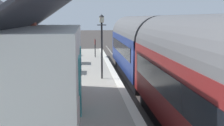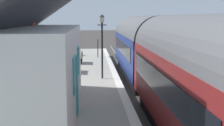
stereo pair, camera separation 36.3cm
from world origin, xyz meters
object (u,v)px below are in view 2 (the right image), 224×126
Objects in this scene: planter_bench_left at (65,72)px; planter_corner_building at (33,59)px; train at (192,75)px; bench_platform_end at (73,65)px; bench_by_lamp at (81,57)px; planter_by_door at (76,51)px; lamp_post_platform at (102,34)px; planter_bench_right at (32,63)px; station_sign_board at (98,43)px; station_building at (14,68)px.

planter_corner_building is (5.24, 2.85, 0.03)m from planter_bench_left.
train reaches higher than bench_platform_end.
bench_by_lamp is 1.53× the size of planter_bench_left.
bench_by_lamp reaches higher than planter_by_door.
train is 16.93m from planter_by_door.
planter_by_door is at bearing 11.27° from lamp_post_platform.
planter_bench_left is at bearing -151.47° from planter_corner_building.
bench_by_lamp is at bearing -62.11° from planter_bench_right.
station_sign_board reaches higher than planter_corner_building.
bench_platform_end is at bearing 174.51° from bench_by_lamp.
train reaches higher than planter_by_door.
station_building is at bearing 170.35° from bench_by_lamp.
planter_bench_right is 0.81× the size of planter_bench_left.
bench_by_lamp is at bearing -172.84° from planter_by_door.
bench_platform_end reaches higher than planter_bench_left.
station_building is at bearing 149.27° from lamp_post_platform.
station_sign_board is at bearing -42.00° from planter_bench_right.
bench_platform_end is 5.02m from planter_corner_building.
planter_bench_right is 6.78m from planter_by_door.
planter_bench_right is at bearing 8.40° from station_building.
planter_bench_right is (-1.73, 3.26, -0.17)m from bench_by_lamp.
station_building is 7.76m from bench_platform_end.
station_sign_board reaches higher than planter_bench_right.
planter_bench_right is at bearing 138.00° from station_sign_board.
bench_by_lamp is 0.89× the size of station_sign_board.
lamp_post_platform reaches higher than planter_corner_building.
station_building is 5.36× the size of station_sign_board.
lamp_post_platform is (5.57, -3.31, 0.86)m from station_building.
planter_corner_building is at bearing 8.54° from station_building.
station_building is at bearing 168.41° from bench_platform_end.
planter_bench_left is at bearing 164.36° from bench_platform_end.
station_building reaches higher than planter_by_door.
planter_corner_building is (-4.22, 3.02, -0.13)m from planter_by_door.
bench_platform_end is at bearing 166.17° from station_sign_board.
station_building is 15.66m from planter_by_door.
train is at bearing -154.94° from lamp_post_platform.
train is 22.47× the size of bench_by_lamp.
planter_bench_left is 0.58× the size of station_sign_board.
planter_bench_left is 8.70m from station_sign_board.
station_sign_board is (8.39, -2.11, 0.91)m from planter_bench_left.
bench_by_lamp is 1.62× the size of planter_corner_building.
planter_bench_left is (-4.96, 0.74, -0.19)m from bench_by_lamp.
station_building is at bearing 84.25° from train.
bench_by_lamp is 0.99× the size of bench_platform_end.
planter_bench_right is (1.83, 2.92, -0.17)m from bench_platform_end.
train is at bearing -150.18° from bench_platform_end.
bench_platform_end reaches higher than planter_by_door.
planter_by_door is at bearing 7.16° from bench_by_lamp.
lamp_post_platform is at bearing -168.73° from planter_by_door.
station_building is 6.01× the size of bench_by_lamp.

